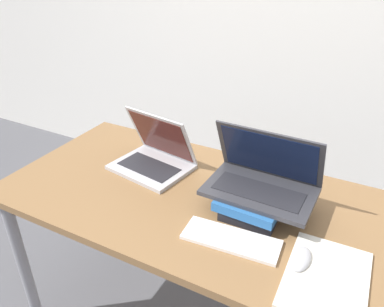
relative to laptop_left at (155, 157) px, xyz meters
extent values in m
cube|color=brown|center=(0.23, -0.11, -0.06)|extent=(1.45, 0.76, 0.03)
cylinder|color=gray|center=(-0.44, -0.43, -0.44)|extent=(0.05, 0.05, 0.73)
cylinder|color=gray|center=(-0.44, 0.21, -0.44)|extent=(0.05, 0.05, 0.73)
cylinder|color=gray|center=(0.90, 0.21, -0.44)|extent=(0.05, 0.05, 0.73)
cube|color=#B2B2B7|center=(0.00, -0.02, -0.04)|extent=(0.35, 0.29, 0.02)
cube|color=#232328|center=(-0.01, -0.04, -0.03)|extent=(0.27, 0.17, 0.00)
cube|color=#B2B2B7|center=(0.01, 0.05, 0.08)|extent=(0.32, 0.15, 0.23)
cube|color=#4C1E19|center=(0.01, 0.04, 0.08)|extent=(0.29, 0.13, 0.20)
cube|color=black|center=(0.48, -0.08, -0.03)|extent=(0.19, 0.25, 0.04)
cube|color=#235693|center=(0.48, -0.09, 0.01)|extent=(0.22, 0.26, 0.03)
cube|color=#333338|center=(0.49, -0.08, 0.03)|extent=(0.38, 0.24, 0.02)
cube|color=#232328|center=(0.49, -0.09, 0.04)|extent=(0.31, 0.13, 0.00)
cube|color=#333338|center=(0.49, -0.01, 0.14)|extent=(0.38, 0.11, 0.21)
cube|color=#0F1938|center=(0.49, -0.02, 0.14)|extent=(0.34, 0.09, 0.19)
cube|color=white|center=(0.47, -0.28, -0.04)|extent=(0.32, 0.14, 0.01)
cube|color=silver|center=(0.47, -0.28, -0.04)|extent=(0.29, 0.11, 0.00)
ellipsoid|color=#B2B2B7|center=(0.69, -0.27, -0.03)|extent=(0.06, 0.11, 0.03)
cube|color=silver|center=(0.77, -0.30, -0.04)|extent=(0.23, 0.32, 0.01)
camera|label=1|loc=(0.79, -1.15, 0.78)|focal=35.00mm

